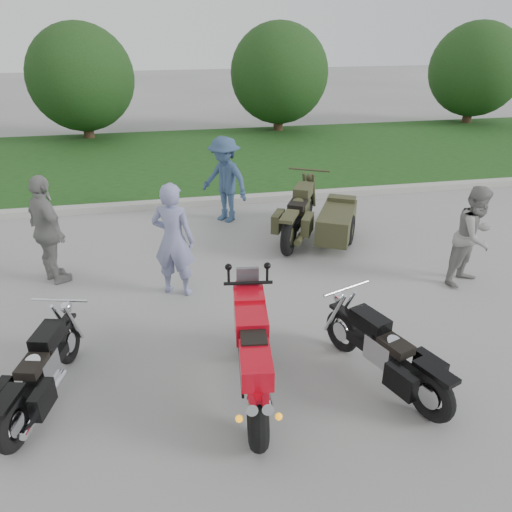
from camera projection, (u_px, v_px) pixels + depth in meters
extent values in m
plane|color=#A2A29C|center=(221.00, 356.00, 6.65)|extent=(80.00, 80.00, 0.00)
cube|color=#ABA9A1|center=(188.00, 203.00, 11.92)|extent=(60.00, 0.30, 0.15)
cube|color=#2C591E|center=(179.00, 159.00, 15.60)|extent=(60.00, 8.00, 0.14)
cylinder|color=#3F2B1C|center=(88.00, 125.00, 17.81)|extent=(0.36, 0.36, 1.20)
sphere|color=black|center=(81.00, 77.00, 17.11)|extent=(3.60, 3.60, 3.60)
cylinder|color=#3F2B1C|center=(278.00, 118.00, 19.02)|extent=(0.36, 0.36, 1.20)
sphere|color=black|center=(279.00, 73.00, 18.33)|extent=(3.60, 3.60, 3.60)
cylinder|color=#3F2B1C|center=(468.00, 111.00, 20.41)|extent=(0.36, 0.36, 1.20)
sphere|color=black|center=(476.00, 69.00, 19.72)|extent=(3.60, 3.60, 3.60)
torus|color=black|center=(258.00, 419.00, 5.15)|extent=(0.29, 0.69, 0.67)
torus|color=black|center=(248.00, 333.00, 6.57)|extent=(0.21, 0.66, 0.65)
cube|color=black|center=(253.00, 355.00, 5.70)|extent=(0.42, 1.01, 0.38)
cube|color=#BC0715|center=(251.00, 322.00, 5.79)|extent=(0.44, 0.64, 0.28)
cube|color=#BC0715|center=(256.00, 365.00, 5.15)|extent=(0.40, 0.63, 0.24)
cube|color=black|center=(253.00, 338.00, 5.42)|extent=(0.33, 0.41, 0.11)
cube|color=#BC0715|center=(249.00, 307.00, 6.17)|extent=(0.42, 0.48, 0.44)
cylinder|color=silver|center=(251.00, 399.00, 4.94)|extent=(0.18, 0.51, 0.24)
cylinder|color=silver|center=(266.00, 398.00, 4.95)|extent=(0.18, 0.51, 0.24)
torus|color=black|center=(13.00, 424.00, 5.14)|extent=(0.29, 0.62, 0.60)
torus|color=black|center=(69.00, 342.00, 6.46)|extent=(0.24, 0.57, 0.57)
cube|color=black|center=(43.00, 373.00, 5.77)|extent=(0.45, 1.08, 0.12)
cube|color=silver|center=(41.00, 368.00, 5.73)|extent=(0.36, 0.45, 0.31)
cube|color=black|center=(48.00, 337.00, 5.87)|extent=(0.36, 0.53, 0.19)
cube|color=black|center=(33.00, 364.00, 5.55)|extent=(0.35, 0.49, 0.11)
cube|color=black|center=(6.00, 400.00, 5.00)|extent=(0.31, 0.52, 0.05)
cylinder|color=silver|center=(46.00, 401.00, 5.53)|extent=(0.33, 0.96, 0.09)
torus|color=black|center=(431.00, 396.00, 5.51)|extent=(0.36, 0.64, 0.62)
torus|color=black|center=(342.00, 331.00, 6.67)|extent=(0.31, 0.59, 0.58)
cube|color=black|center=(383.00, 355.00, 6.06)|extent=(0.57, 1.10, 0.13)
cube|color=silver|center=(384.00, 350.00, 6.02)|extent=(0.40, 0.48, 0.32)
cube|color=black|center=(370.00, 322.00, 6.12)|extent=(0.42, 0.56, 0.20)
cube|color=black|center=(394.00, 345.00, 5.85)|extent=(0.40, 0.52, 0.11)
cube|color=black|center=(436.00, 372.00, 5.37)|extent=(0.36, 0.54, 0.05)
cylinder|color=silver|center=(411.00, 373.00, 5.95)|extent=(0.44, 0.97, 0.09)
torus|color=black|center=(289.00, 236.00, 9.33)|extent=(0.52, 0.75, 0.75)
torus|color=black|center=(308.00, 206.00, 10.92)|extent=(0.45, 0.69, 0.71)
cube|color=black|center=(299.00, 215.00, 10.08)|extent=(0.83, 1.29, 0.16)
cube|color=#393A22|center=(299.00, 211.00, 10.04)|extent=(0.53, 0.60, 0.39)
cube|color=#393A22|center=(303.00, 191.00, 10.20)|extent=(0.56, 0.68, 0.24)
cube|color=black|center=(298.00, 204.00, 9.81)|extent=(0.53, 0.63, 0.13)
cube|color=#393A22|center=(289.00, 217.00, 9.16)|extent=(0.50, 0.65, 0.07)
cylinder|color=#393A22|center=(305.00, 230.00, 9.76)|extent=(0.67, 1.13, 0.11)
cube|color=#393A22|center=(337.00, 222.00, 9.80)|extent=(1.21, 1.56, 0.50)
torus|color=black|center=(350.00, 230.00, 9.78)|extent=(0.41, 0.61, 0.62)
imported|color=#8387B2|center=(173.00, 240.00, 7.81)|extent=(0.80, 0.68, 1.87)
imported|color=gray|center=(474.00, 236.00, 8.16)|extent=(1.03, 0.95, 1.69)
imported|color=#334B6B|center=(225.00, 180.00, 10.70)|extent=(1.30, 1.36, 1.85)
imported|color=gray|center=(48.00, 231.00, 8.16)|extent=(0.99, 1.16, 1.86)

